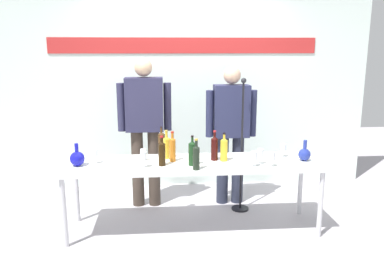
% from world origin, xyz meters
% --- Properties ---
extents(ground_plane, '(10.00, 10.00, 0.00)m').
position_xyz_m(ground_plane, '(0.00, 0.00, 0.00)').
color(ground_plane, '#AFA9B1').
extents(back_wall, '(4.95, 0.11, 3.00)m').
position_xyz_m(back_wall, '(0.00, 1.43, 1.50)').
color(back_wall, white).
rests_on(back_wall, ground).
extents(display_table, '(2.61, 0.67, 0.73)m').
position_xyz_m(display_table, '(0.00, 0.00, 0.68)').
color(display_table, white).
rests_on(display_table, ground).
extents(decanter_blue_left, '(0.14, 0.14, 0.23)m').
position_xyz_m(decanter_blue_left, '(-1.15, -0.04, 0.81)').
color(decanter_blue_left, '#1617AF').
rests_on(decanter_blue_left, display_table).
extents(decanter_blue_right, '(0.13, 0.13, 0.22)m').
position_xyz_m(decanter_blue_right, '(1.14, -0.04, 0.80)').
color(decanter_blue_right, navy).
rests_on(decanter_blue_right, display_table).
extents(presenter_left, '(0.62, 0.22, 1.75)m').
position_xyz_m(presenter_left, '(-0.51, 0.69, 1.01)').
color(presenter_left, '#40352C').
rests_on(presenter_left, ground).
extents(presenter_right, '(0.60, 0.22, 1.65)m').
position_xyz_m(presenter_right, '(0.51, 0.69, 0.94)').
color(presenter_right, '#262A3C').
rests_on(presenter_right, ground).
extents(wine_bottle_0, '(0.07, 0.07, 0.30)m').
position_xyz_m(wine_bottle_0, '(-0.27, 0.16, 0.86)').
color(wine_bottle_0, gold).
rests_on(wine_bottle_0, display_table).
extents(wine_bottle_1, '(0.07, 0.07, 0.31)m').
position_xyz_m(wine_bottle_1, '(0.22, 0.06, 0.87)').
color(wine_bottle_1, '#340B09').
rests_on(wine_bottle_1, display_table).
extents(wine_bottle_2, '(0.08, 0.08, 0.32)m').
position_xyz_m(wine_bottle_2, '(-0.32, 0.27, 0.87)').
color(wine_bottle_2, '#482D13').
rests_on(wine_bottle_2, display_table).
extents(wine_bottle_3, '(0.08, 0.08, 0.30)m').
position_xyz_m(wine_bottle_3, '(-0.02, -0.11, 0.86)').
color(wine_bottle_3, '#163617').
rests_on(wine_bottle_3, display_table).
extents(wine_bottle_4, '(0.07, 0.07, 0.30)m').
position_xyz_m(wine_bottle_4, '(0.32, 0.02, 0.86)').
color(wine_bottle_4, gold).
rests_on(wine_bottle_4, display_table).
extents(wine_bottle_5, '(0.07, 0.07, 0.30)m').
position_xyz_m(wine_bottle_5, '(-0.32, -0.09, 0.86)').
color(wine_bottle_5, black).
rests_on(wine_bottle_5, display_table).
extents(wine_bottle_6, '(0.06, 0.06, 0.31)m').
position_xyz_m(wine_bottle_6, '(-0.21, 0.04, 0.87)').
color(wine_bottle_6, orange).
rests_on(wine_bottle_6, display_table).
extents(wine_bottle_7, '(0.06, 0.06, 0.30)m').
position_xyz_m(wine_bottle_7, '(0.01, -0.26, 0.86)').
color(wine_bottle_7, black).
rests_on(wine_bottle_7, display_table).
extents(wine_glass_left_0, '(0.06, 0.06, 0.16)m').
position_xyz_m(wine_glass_left_0, '(-0.49, -0.14, 0.84)').
color(wine_glass_left_0, white).
rests_on(wine_glass_left_0, display_table).
extents(wine_glass_left_1, '(0.06, 0.06, 0.13)m').
position_xyz_m(wine_glass_left_1, '(-0.51, 0.08, 0.82)').
color(wine_glass_left_1, white).
rests_on(wine_glass_left_1, display_table).
extents(wine_glass_left_2, '(0.06, 0.06, 0.15)m').
position_xyz_m(wine_glass_left_2, '(-0.99, 0.02, 0.84)').
color(wine_glass_left_2, white).
rests_on(wine_glass_left_2, display_table).
extents(wine_glass_right_0, '(0.07, 0.07, 0.15)m').
position_xyz_m(wine_glass_right_0, '(0.66, -0.12, 0.84)').
color(wine_glass_right_0, white).
rests_on(wine_glass_right_0, display_table).
extents(wine_glass_right_1, '(0.06, 0.06, 0.14)m').
position_xyz_m(wine_glass_right_1, '(0.96, 0.11, 0.83)').
color(wine_glass_right_1, white).
rests_on(wine_glass_right_1, display_table).
extents(wine_glass_right_2, '(0.07, 0.07, 0.15)m').
position_xyz_m(wine_glass_right_2, '(0.58, -0.21, 0.84)').
color(wine_glass_right_2, white).
rests_on(wine_glass_right_2, display_table).
extents(wine_glass_right_3, '(0.06, 0.06, 0.15)m').
position_xyz_m(wine_glass_right_3, '(0.75, -0.22, 0.83)').
color(wine_glass_right_3, white).
rests_on(wine_glass_right_3, display_table).
extents(microphone_stand, '(0.20, 0.20, 1.54)m').
position_xyz_m(microphone_stand, '(0.59, 0.45, 0.52)').
color(microphone_stand, black).
rests_on(microphone_stand, ground).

